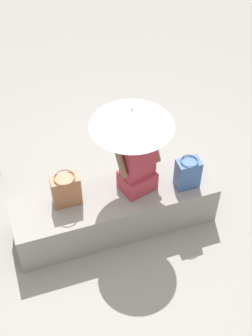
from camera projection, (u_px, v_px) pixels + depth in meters
name	position (u px, v px, depth m)	size (l,w,h in m)	color
ground_plane	(116.00, 224.00, 5.10)	(14.00, 14.00, 0.00)	gray
stone_bench	(115.00, 210.00, 4.92)	(2.16, 0.60, 0.50)	gray
person_seated	(138.00, 161.00, 4.55)	(0.51, 0.36, 0.90)	#992D38
parasol	(132.00, 118.00, 4.16)	(0.80, 0.80, 1.06)	#B7B7BC
handbag_black	(66.00, 190.00, 4.55)	(0.29, 0.21, 0.37)	brown
tote_bag_canvas	(188.00, 173.00, 4.72)	(0.24, 0.18, 0.37)	#335184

